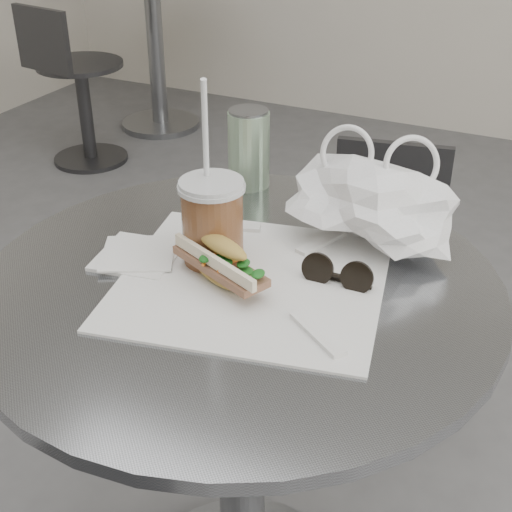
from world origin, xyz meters
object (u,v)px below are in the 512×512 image
at_px(banh_mi, 221,262).
at_px(cafe_table, 241,421).
at_px(chair_far, 376,300).
at_px(iced_coffee, 212,221).
at_px(bg_chair, 76,95).
at_px(bg_table, 155,36).
at_px(sunglasses, 337,275).
at_px(drink_can, 249,148).

bearing_deg(banh_mi, cafe_table, 73.22).
height_order(chair_far, iced_coffee, iced_coffee).
height_order(bg_chair, banh_mi, banh_mi).
xyz_separation_m(bg_table, sunglasses, (1.73, -2.15, 0.29)).
bearing_deg(banh_mi, chair_far, 109.62).
xyz_separation_m(chair_far, iced_coffee, (-0.08, -0.66, 0.51)).
relative_size(bg_table, iced_coffee, 2.61).
distance_m(chair_far, drink_can, 0.66).
xyz_separation_m(bg_chair, sunglasses, (1.78, -1.59, 0.44)).
height_order(iced_coffee, drink_can, iced_coffee).
relative_size(bg_table, banh_mi, 3.47).
distance_m(chair_far, bg_chair, 1.93).
bearing_deg(banh_mi, iced_coffee, 152.26).
bearing_deg(sunglasses, bg_chair, 136.81).
bearing_deg(sunglasses, cafe_table, -162.79).
height_order(cafe_table, bg_chair, cafe_table).
bearing_deg(bg_chair, cafe_table, -35.74).
relative_size(chair_far, banh_mi, 3.12).
xyz_separation_m(banh_mi, drink_can, (-0.12, 0.32, 0.04)).
bearing_deg(chair_far, bg_table, -53.74).
height_order(cafe_table, chair_far, cafe_table).
relative_size(bg_chair, banh_mi, 3.35).
bearing_deg(cafe_table, iced_coffee, 154.07).
xyz_separation_m(chair_far, banh_mi, (-0.04, -0.71, 0.48)).
bearing_deg(bg_chair, iced_coffee, -36.26).
xyz_separation_m(cafe_table, sunglasses, (0.13, 0.05, 0.29)).
height_order(bg_table, iced_coffee, iced_coffee).
bearing_deg(sunglasses, bg_table, 127.26).
bearing_deg(drink_can, iced_coffee, -74.26).
relative_size(bg_chair, sunglasses, 6.77).
xyz_separation_m(cafe_table, bg_table, (-1.60, 2.20, -0.00)).
bearing_deg(banh_mi, drink_can, 133.02).
bearing_deg(drink_can, chair_far, 67.68).
xyz_separation_m(cafe_table, drink_can, (-0.13, 0.30, 0.35)).
bearing_deg(sunglasses, chair_far, 98.01).
xyz_separation_m(bg_chair, iced_coffee, (1.59, -1.60, 0.49)).
xyz_separation_m(banh_mi, sunglasses, (0.15, 0.07, -0.02)).
height_order(chair_far, bg_chair, bg_chair).
relative_size(cafe_table, sunglasses, 7.19).
relative_size(cafe_table, chair_far, 1.14).
bearing_deg(bg_table, banh_mi, -54.53).
height_order(cafe_table, banh_mi, banh_mi).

